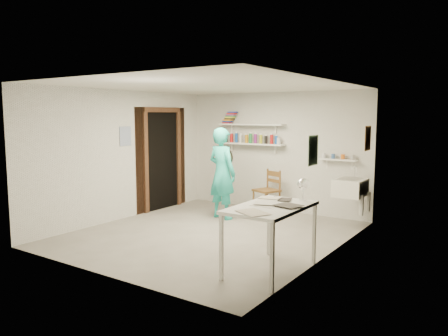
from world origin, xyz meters
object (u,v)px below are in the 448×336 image
Objects in this scene: belfast_sink at (350,187)px; desk_lamp at (304,184)px; man at (222,173)px; work_table at (270,239)px; wall_clock at (227,157)px; wooden_chair at (267,190)px.

desk_lamp is (0.10, -2.20, 0.35)m from belfast_sink.
man reaches higher than desk_lamp.
work_table is (-0.11, -2.70, -0.28)m from belfast_sink.
wall_clock is (-2.26, -0.46, 0.44)m from belfast_sink.
wall_clock is at bearing 133.85° from work_table.
desk_lamp reaches higher than work_table.
wall_clock is 0.33× the size of wooden_chair.
desk_lamp is at bearing 157.75° from man.
work_table is (1.59, -2.81, -0.05)m from wooden_chair.
work_table is (2.10, -2.02, -0.44)m from man.
wall_clock reaches higher than belfast_sink.
desk_lamp reaches higher than wooden_chair.
belfast_sink is 1.71m from wooden_chair.
wall_clock is at bearing -168.38° from belfast_sink.
wooden_chair is (-1.70, 0.11, -0.23)m from belfast_sink.
belfast_sink is at bearing 87.67° from work_table.
work_table is (2.15, -2.23, -0.73)m from wall_clock.
desk_lamp is (0.21, 0.50, 0.64)m from work_table.
wooden_chair is (0.56, 0.58, -0.67)m from wall_clock.
wooden_chair is (0.52, 0.80, -0.39)m from man.
desk_lamp is at bearing -30.31° from wooden_chair.
belfast_sink reaches higher than work_table.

